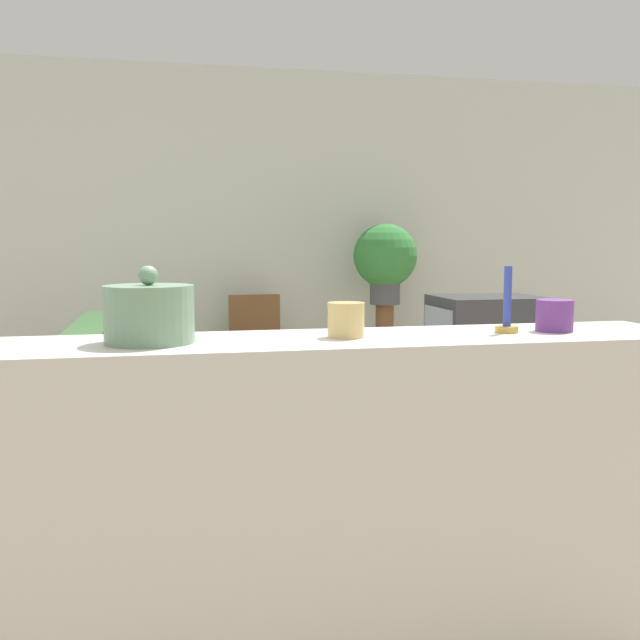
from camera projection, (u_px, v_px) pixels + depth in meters
The scene contains 13 objects.
ground_plane at pixel (281, 618), 2.52m from camera, with size 14.00×14.00×0.00m, color tan.
wall_back at pixel (213, 239), 5.71m from camera, with size 9.00×0.06×2.70m.
couch at pixel (143, 424), 4.00m from camera, with size 0.84×1.69×0.87m.
tv_stand at pixel (485, 421), 4.46m from camera, with size 0.73×0.55×0.42m.
television at pixel (486, 343), 4.40m from camera, with size 0.65×0.52×0.58m.
wooden_chair at pixel (257, 351), 5.43m from camera, with size 0.44×0.44×0.92m.
plant_stand at pixel (384, 356), 5.70m from camera, with size 0.15×0.15×0.84m.
potted_plant at pixel (385, 258), 5.62m from camera, with size 0.50×0.50×0.64m.
foreground_counter at pixel (301, 516), 2.08m from camera, with size 2.37×0.44×1.05m.
decorative_bowl at pixel (149, 314), 1.93m from camera, with size 0.24×0.24×0.21m.
candle_jar at pixel (346, 320), 2.05m from camera, with size 0.11×0.11×0.10m.
candlestick at pixel (507, 312), 2.15m from camera, with size 0.07×0.07×0.20m.
coffee_tin at pixel (554, 316), 2.19m from camera, with size 0.11×0.11×0.10m.
Camera 1 is at (-0.37, -2.37, 1.32)m, focal length 40.00 mm.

